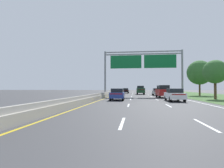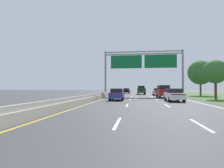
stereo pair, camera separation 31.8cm
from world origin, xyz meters
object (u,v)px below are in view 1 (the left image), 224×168
(car_red_right_lane_suv, at_px, (163,91))
(roadside_tree_far, at_px, (200,73))
(car_white_right_lane_sedan, at_px, (174,95))
(car_black_left_lane_sedan, at_px, (126,91))
(car_silver_right_lane_sedan, at_px, (157,92))
(roadside_tree_mid, at_px, (215,72))
(pickup_truck_darkgreen, at_px, (141,90))
(car_blue_left_lane_sedan, at_px, (117,94))
(overhead_sign_gantry, at_px, (143,64))

(car_red_right_lane_suv, relative_size, roadside_tree_far, 0.63)
(car_red_right_lane_suv, height_order, roadside_tree_far, roadside_tree_far)
(car_white_right_lane_sedan, bearing_deg, car_black_left_lane_sedan, 12.60)
(car_silver_right_lane_sedan, distance_m, car_black_left_lane_sedan, 15.87)
(roadside_tree_far, bearing_deg, car_silver_right_lane_sedan, 175.69)
(car_black_left_lane_sedan, bearing_deg, roadside_tree_mid, -150.77)
(pickup_truck_darkgreen, relative_size, car_blue_left_lane_sedan, 1.22)
(car_white_right_lane_sedan, bearing_deg, pickup_truck_darkgreen, 7.25)
(car_blue_left_lane_sedan, bearing_deg, overhead_sign_gantry, -20.81)
(car_black_left_lane_sedan, distance_m, car_blue_left_lane_sedan, 30.99)
(car_white_right_lane_sedan, bearing_deg, overhead_sign_gantry, 14.47)
(car_black_left_lane_sedan, xyz_separation_m, car_blue_left_lane_sedan, (0.36, -30.99, 0.00))
(car_silver_right_lane_sedan, xyz_separation_m, car_red_right_lane_suv, (-0.04, -9.35, 0.28))
(overhead_sign_gantry, distance_m, car_blue_left_lane_sedan, 13.00)
(car_red_right_lane_suv, height_order, roadside_tree_mid, roadside_tree_mid)
(car_blue_left_lane_sedan, relative_size, roadside_tree_far, 0.59)
(car_red_right_lane_suv, height_order, car_blue_left_lane_sedan, car_red_right_lane_suv)
(car_white_right_lane_sedan, bearing_deg, roadside_tree_far, -27.22)
(roadside_tree_mid, bearing_deg, car_black_left_lane_sedan, 117.52)
(pickup_truck_darkgreen, bearing_deg, roadside_tree_mid, -153.32)
(overhead_sign_gantry, relative_size, car_red_right_lane_suv, 3.17)
(car_silver_right_lane_sedan, relative_size, car_black_left_lane_sedan, 0.99)
(car_blue_left_lane_sedan, bearing_deg, roadside_tree_mid, -77.29)
(car_white_right_lane_sedan, bearing_deg, car_blue_left_lane_sedan, 79.61)
(car_white_right_lane_sedan, xyz_separation_m, car_silver_right_lane_sedan, (-0.04, 18.26, 0.00))
(car_black_left_lane_sedan, height_order, roadside_tree_far, roadside_tree_far)
(car_black_left_lane_sedan, bearing_deg, pickup_truck_darkgreen, -149.76)
(pickup_truck_darkgreen, xyz_separation_m, roadside_tree_mid, (10.12, -19.76, 2.91))
(pickup_truck_darkgreen, relative_size, car_black_left_lane_sedan, 1.22)
(pickup_truck_darkgreen, relative_size, roadside_tree_mid, 0.95)
(car_silver_right_lane_sedan, bearing_deg, overhead_sign_gantry, 151.26)
(pickup_truck_darkgreen, distance_m, roadside_tree_mid, 22.39)
(pickup_truck_darkgreen, relative_size, car_red_right_lane_suv, 1.14)
(car_red_right_lane_suv, bearing_deg, car_blue_left_lane_sedan, 135.40)
(roadside_tree_mid, height_order, roadside_tree_far, roadside_tree_far)
(car_silver_right_lane_sedan, distance_m, roadside_tree_far, 9.78)
(car_silver_right_lane_sedan, height_order, car_black_left_lane_sedan, same)
(car_black_left_lane_sedan, relative_size, roadside_tree_mid, 0.78)
(roadside_tree_far, bearing_deg, roadside_tree_mid, -99.26)
(car_white_right_lane_sedan, height_order, car_red_right_lane_suv, car_red_right_lane_suv)
(car_red_right_lane_suv, xyz_separation_m, roadside_tree_mid, (6.80, -4.13, 2.89))
(car_blue_left_lane_sedan, distance_m, roadside_tree_mid, 14.73)
(car_white_right_lane_sedan, height_order, roadside_tree_far, roadside_tree_far)
(car_black_left_lane_sedan, bearing_deg, car_red_right_lane_suv, -160.47)
(pickup_truck_darkgreen, xyz_separation_m, car_white_right_lane_sedan, (3.39, -24.54, -0.26))
(roadside_tree_mid, bearing_deg, car_white_right_lane_sedan, -144.56)
(overhead_sign_gantry, relative_size, pickup_truck_darkgreen, 2.78)
(overhead_sign_gantry, distance_m, pickup_truck_darkgreen, 13.27)
(pickup_truck_darkgreen, distance_m, car_black_left_lane_sedan, 8.76)
(car_blue_left_lane_sedan, xyz_separation_m, roadside_tree_mid, (13.94, 3.54, 3.17))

